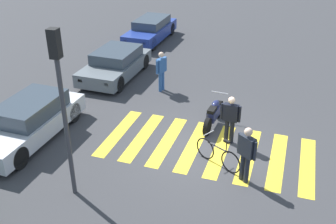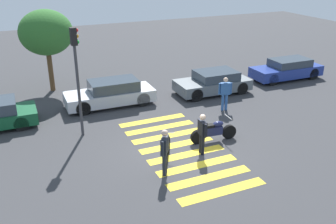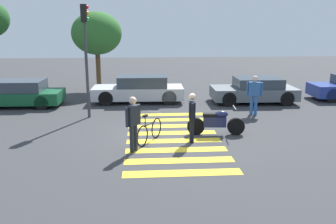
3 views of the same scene
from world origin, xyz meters
name	(u,v)px [view 2 (image 2 of 3)]	position (x,y,z in m)	size (l,w,h in m)	color
ground_plane	(181,150)	(0.00, 0.00, 0.00)	(60.00, 60.00, 0.00)	#38383A
police_motorcycle	(214,131)	(1.55, 0.14, 0.45)	(2.06, 0.62, 1.03)	black
leaning_bicycle	(168,151)	(-0.83, -0.52, 0.39)	(0.86, 1.53, 1.02)	black
officer_on_foot	(165,149)	(-1.34, -1.40, 1.01)	(0.45, 0.58, 1.75)	#1E232D
officer_by_motorcycle	(202,132)	(0.58, -0.60, 0.95)	(0.24, 0.67, 1.67)	black
pedestrian_bystander	(225,92)	(3.76, 2.87, 0.98)	(0.66, 0.33, 1.71)	#2D5999
crosswalk_stripes	(181,149)	(0.00, 0.00, 0.00)	(3.21, 6.75, 0.01)	yellow
car_silver_sedan	(111,93)	(-1.23, 5.81, 0.65)	(4.54, 1.78, 1.34)	black
car_grey_coupe	(213,82)	(4.55, 5.35, 0.61)	(4.18, 1.96, 1.25)	black
car_blue_hatchback	(287,69)	(10.05, 5.72, 0.62)	(4.53, 1.75, 1.27)	black
traffic_light_pole	(77,66)	(-3.32, 2.95, 3.08)	(0.34, 0.26, 4.63)	#38383D
street_tree_mid	(46,33)	(-3.67, 9.43, 3.31)	(2.90, 2.90, 4.56)	brown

